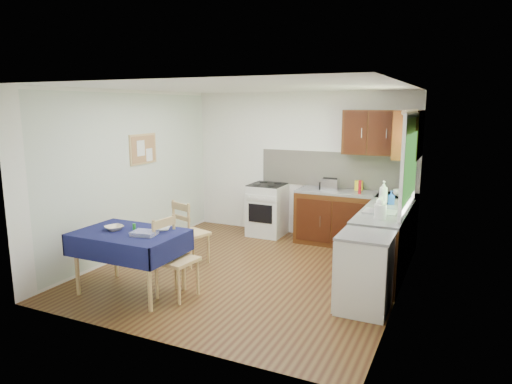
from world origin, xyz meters
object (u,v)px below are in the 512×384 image
at_px(dining_table, 129,240).
at_px(kettle, 380,210).
at_px(chair_near, 174,255).
at_px(sandwich_press, 329,185).
at_px(dish_rack, 380,211).
at_px(chair_far, 189,231).
at_px(toaster, 330,184).

relative_size(dining_table, kettle, 5.16).
height_order(dining_table, chair_near, chair_near).
bearing_deg(dining_table, sandwich_press, 51.13).
distance_m(chair_near, kettle, 2.57).
height_order(dish_rack, kettle, kettle).
xyz_separation_m(chair_near, dish_rack, (2.12, 1.61, 0.41)).
bearing_deg(kettle, sandwich_press, 123.90).
distance_m(chair_far, sandwich_press, 2.49).
xyz_separation_m(toaster, sandwich_press, (-0.03, 0.04, -0.02)).
relative_size(chair_far, kettle, 3.82).
xyz_separation_m(sandwich_press, kettle, (1.12, -1.67, 0.03)).
relative_size(chair_near, sandwich_press, 3.53).
distance_m(toaster, kettle, 1.96).
relative_size(dining_table, toaster, 4.69).
relative_size(toaster, kettle, 1.10).
xyz_separation_m(dining_table, chair_near, (0.53, 0.14, -0.16)).
distance_m(toaster, sandwich_press, 0.05).
xyz_separation_m(sandwich_press, dish_rack, (1.06, -1.33, -0.05)).
bearing_deg(chair_far, dish_rack, -149.40).
height_order(dining_table, chair_far, chair_far).
bearing_deg(sandwich_press, dining_table, -103.71).
bearing_deg(chair_near, dish_rack, -46.41).
bearing_deg(kettle, dish_rack, 100.01).
distance_m(chair_far, toaster, 2.48).
height_order(chair_near, kettle, kettle).
distance_m(dining_table, chair_far, 1.18).
bearing_deg(dining_table, toaster, 50.38).
bearing_deg(kettle, chair_far, -174.53).
xyz_separation_m(dish_rack, kettle, (0.06, -0.34, 0.09)).
xyz_separation_m(toaster, dish_rack, (1.03, -1.29, -0.07)).
xyz_separation_m(dining_table, dish_rack, (2.65, 1.75, 0.25)).
height_order(dining_table, dish_rack, dish_rack).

